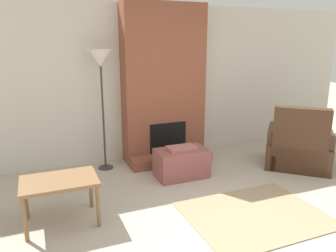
# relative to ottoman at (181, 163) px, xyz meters

# --- Properties ---
(ground_plane) EXTENTS (24.00, 24.00, 0.00)m
(ground_plane) POSITION_rel_ottoman_xyz_m (0.07, -1.83, -0.22)
(ground_plane) COLOR #B2A893
(wall_back) EXTENTS (8.00, 0.06, 2.60)m
(wall_back) POSITION_rel_ottoman_xyz_m (0.07, 1.11, 1.08)
(wall_back) COLOR beige
(wall_back) RESTS_ON ground_plane
(fireplace) EXTENTS (1.39, 0.69, 2.60)m
(fireplace) POSITION_rel_ottoman_xyz_m (0.07, 0.88, 1.01)
(fireplace) COLOR brown
(fireplace) RESTS_ON ground_plane
(ottoman) EXTENTS (0.77, 0.46, 0.48)m
(ottoman) POSITION_rel_ottoman_xyz_m (0.00, 0.00, 0.00)
(ottoman) COLOR #8C4C47
(ottoman) RESTS_ON ground_plane
(armchair) EXTENTS (1.29, 1.29, 1.03)m
(armchair) POSITION_rel_ottoman_xyz_m (1.91, -0.36, 0.09)
(armchair) COLOR #422819
(armchair) RESTS_ON ground_plane
(side_table) EXTENTS (0.82, 0.56, 0.53)m
(side_table) POSITION_rel_ottoman_xyz_m (-1.79, -0.68, 0.24)
(side_table) COLOR brown
(side_table) RESTS_ON ground_plane
(floor_lamp_left) EXTENTS (0.38, 0.38, 1.89)m
(floor_lamp_left) POSITION_rel_ottoman_xyz_m (-0.99, 0.78, 1.45)
(floor_lamp_left) COLOR #333333
(floor_lamp_left) RESTS_ON ground_plane
(area_rug) EXTENTS (1.60, 1.26, 0.01)m
(area_rug) POSITION_rel_ottoman_xyz_m (0.33, -1.37, -0.22)
(area_rug) COLOR #9E8966
(area_rug) RESTS_ON ground_plane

